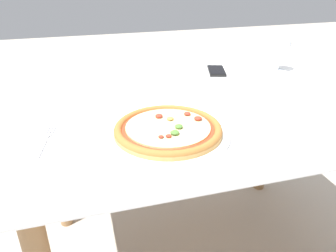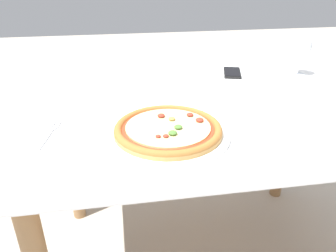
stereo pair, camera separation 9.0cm
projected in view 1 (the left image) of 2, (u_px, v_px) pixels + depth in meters
The scene contains 5 objects.
dining_table at pixel (198, 126), 1.16m from camera, with size 1.28×0.93×0.72m.
pizza_plate at pixel (168, 130), 0.90m from camera, with size 0.34×0.34×0.04m.
fork at pixel (44, 140), 0.88m from camera, with size 0.05×0.17×0.00m.
wine_glass_far_left at pixel (281, 45), 1.40m from camera, with size 0.08×0.08×0.16m.
cell_phone at pixel (216, 71), 1.43m from camera, with size 0.11×0.16×0.01m.
Camera 1 is at (-0.38, -0.97, 1.16)m, focal length 35.00 mm.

